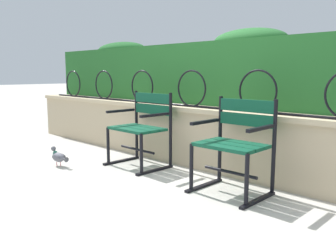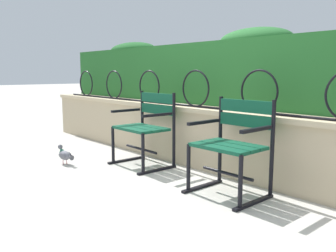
{
  "view_description": "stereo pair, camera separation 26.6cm",
  "coord_description": "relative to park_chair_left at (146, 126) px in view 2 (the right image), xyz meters",
  "views": [
    {
      "loc": [
        2.44,
        -2.39,
        1.07
      ],
      "look_at": [
        0.0,
        0.09,
        0.55
      ],
      "focal_mm": 38.39,
      "sensor_mm": 36.0,
      "label": 1
    },
    {
      "loc": [
        2.62,
        -2.2,
        1.07
      ],
      "look_at": [
        0.0,
        0.09,
        0.55
      ],
      "focal_mm": 38.39,
      "sensor_mm": 36.0,
      "label": 2
    }
  ],
  "objects": [
    {
      "name": "park_chair_left",
      "position": [
        0.0,
        0.0,
        0.0
      ],
      "size": [
        0.65,
        0.53,
        0.85
      ],
      "color": "#0F4C33",
      "rests_on": "ground"
    },
    {
      "name": "hedge_row",
      "position": [
        0.6,
        0.88,
        0.63
      ],
      "size": [
        6.81,
        0.48,
        0.88
      ],
      "color": "#236028",
      "rests_on": "stone_wall"
    },
    {
      "name": "park_chair_right",
      "position": [
        1.3,
        -0.04,
        -0.0
      ],
      "size": [
        0.62,
        0.53,
        0.84
      ],
      "color": "#0F4C33",
      "rests_on": "ground"
    },
    {
      "name": "ground_plane",
      "position": [
        0.63,
        -0.3,
        -0.46
      ],
      "size": [
        60.0,
        60.0,
        0.0
      ],
      "primitive_type": "plane",
      "color": "#BCB7AD"
    },
    {
      "name": "pigeon_near_chairs",
      "position": [
        -0.65,
        -0.71,
        -0.35
      ],
      "size": [
        0.29,
        0.12,
        0.22
      ],
      "color": "slate",
      "rests_on": "ground"
    },
    {
      "name": "iron_arch_fence",
      "position": [
        0.43,
        0.39,
        0.4
      ],
      "size": [
        6.42,
        0.02,
        0.42
      ],
      "color": "black",
      "rests_on": "stone_wall"
    },
    {
      "name": "stone_wall",
      "position": [
        0.63,
        0.46,
        -0.12
      ],
      "size": [
        6.95,
        0.41,
        0.68
      ],
      "color": "tan",
      "rests_on": "ground"
    }
  ]
}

